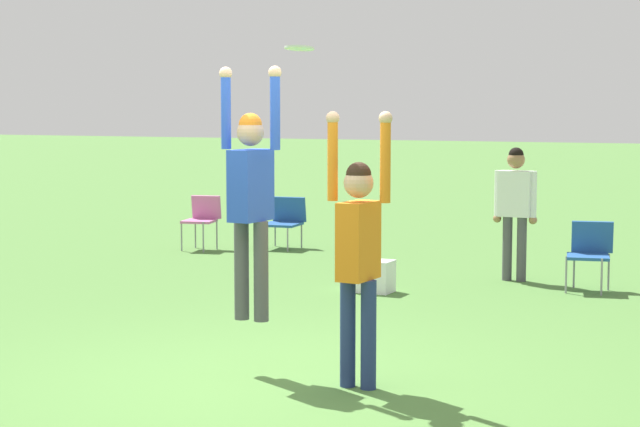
# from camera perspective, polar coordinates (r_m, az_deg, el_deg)

# --- Properties ---
(ground_plane) EXTENTS (120.00, 120.00, 0.00)m
(ground_plane) POSITION_cam_1_polar(r_m,az_deg,el_deg) (8.58, -3.02, -8.86)
(ground_plane) COLOR #4C7A38
(person_jumping) EXTENTS (0.55, 0.41, 2.04)m
(person_jumping) POSITION_cam_1_polar(r_m,az_deg,el_deg) (8.57, -3.71, 1.38)
(person_jumping) COLOR #4C4C51
(person_jumping) RESTS_ON ground_plane
(person_defending) EXTENTS (0.54, 0.40, 2.12)m
(person_defending) POSITION_cam_1_polar(r_m,az_deg,el_deg) (8.13, 2.06, -1.57)
(person_defending) COLOR navy
(person_defending) RESTS_ON ground_plane
(frisbee) EXTENTS (0.23, 0.23, 0.04)m
(frisbee) POSITION_cam_1_polar(r_m,az_deg,el_deg) (8.39, -1.11, 8.81)
(frisbee) COLOR white
(camping_chair_0) EXTENTS (0.58, 0.61, 0.82)m
(camping_chair_0) POSITION_cam_1_polar(r_m,az_deg,el_deg) (12.97, 14.19, -1.87)
(camping_chair_0) COLOR gray
(camping_chair_0) RESTS_ON ground_plane
(camping_chair_1) EXTENTS (0.55, 0.59, 0.82)m
(camping_chair_1) POSITION_cam_1_polar(r_m,az_deg,el_deg) (16.33, -6.31, -0.16)
(camping_chair_1) COLOR gray
(camping_chair_1) RESTS_ON ground_plane
(camping_chair_3) EXTENTS (0.61, 0.64, 0.78)m
(camping_chair_3) POSITION_cam_1_polar(r_m,az_deg,el_deg) (16.41, -1.92, -0.29)
(camping_chair_3) COLOR gray
(camping_chair_3) RESTS_ON ground_plane
(person_spectator_near) EXTENTS (0.56, 0.22, 1.66)m
(person_spectator_near) POSITION_cam_1_polar(r_m,az_deg,el_deg) (13.46, 10.37, 0.63)
(person_spectator_near) COLOR #4C4C51
(person_spectator_near) RESTS_ON ground_plane
(cooler_box) EXTENTS (0.51, 0.32, 0.38)m
(cooler_box) POSITION_cam_1_polar(r_m,az_deg,el_deg) (12.54, 2.76, -3.34)
(cooler_box) COLOR white
(cooler_box) RESTS_ON ground_plane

